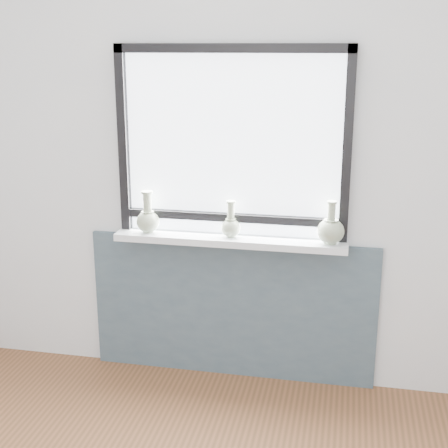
% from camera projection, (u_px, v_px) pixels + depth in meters
% --- Properties ---
extents(back_wall, '(3.60, 0.02, 2.60)m').
position_uv_depth(back_wall, '(233.00, 164.00, 3.50)').
color(back_wall, silver).
rests_on(back_wall, ground).
extents(apron_panel, '(1.70, 0.03, 0.86)m').
position_uv_depth(apron_panel, '(232.00, 309.00, 3.71)').
color(apron_panel, '#465762').
rests_on(apron_panel, ground).
extents(windowsill, '(1.32, 0.18, 0.04)m').
position_uv_depth(windowsill, '(230.00, 240.00, 3.52)').
color(windowsill, white).
rests_on(windowsill, apron_panel).
extents(window, '(1.30, 0.06, 1.05)m').
position_uv_depth(window, '(232.00, 139.00, 3.42)').
color(window, black).
rests_on(window, windowsill).
extents(vase_a, '(0.13, 0.13, 0.24)m').
position_uv_depth(vase_a, '(148.00, 219.00, 3.58)').
color(vase_a, '#A5B594').
rests_on(vase_a, windowsill).
extents(vase_b, '(0.11, 0.11, 0.21)m').
position_uv_depth(vase_b, '(231.00, 225.00, 3.50)').
color(vase_b, '#A5B594').
rests_on(vase_b, windowsill).
extents(vase_c, '(0.15, 0.15, 0.24)m').
position_uv_depth(vase_c, '(331.00, 230.00, 3.38)').
color(vase_c, '#A5B594').
rests_on(vase_c, windowsill).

